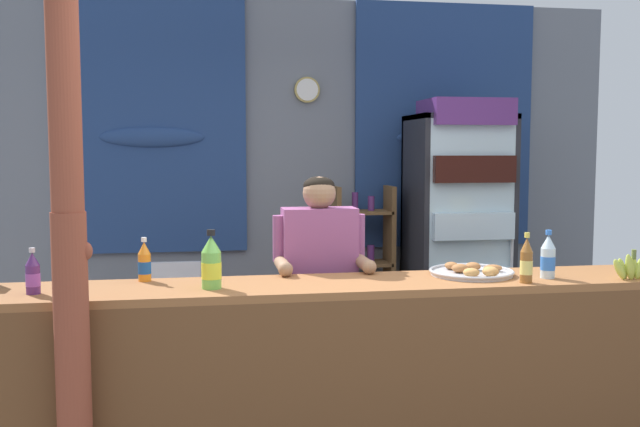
# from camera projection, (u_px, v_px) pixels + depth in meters

# --- Properties ---
(ground_plane) EXTENTS (6.92, 6.92, 0.00)m
(ground_plane) POSITION_uv_depth(u_px,v_px,m) (342.00, 421.00, 4.33)
(ground_plane) COLOR slate
(back_wall_curtained) EXTENTS (5.22, 0.22, 2.88)m
(back_wall_curtained) POSITION_uv_depth(u_px,v_px,m) (304.00, 171.00, 5.81)
(back_wall_curtained) COLOR slate
(back_wall_curtained) RESTS_ON ground
(stall_counter) EXTENTS (3.87, 0.53, 1.00)m
(stall_counter) POSITION_uv_depth(u_px,v_px,m) (355.00, 361.00, 3.51)
(stall_counter) COLOR #935B33
(stall_counter) RESTS_ON ground
(timber_post) EXTENTS (0.17, 0.15, 2.81)m
(timber_post) POSITION_uv_depth(u_px,v_px,m) (69.00, 226.00, 3.00)
(timber_post) COLOR brown
(timber_post) RESTS_ON ground
(drink_fridge) EXTENTS (0.74, 0.68, 2.05)m
(drink_fridge) POSITION_uv_depth(u_px,v_px,m) (459.00, 220.00, 5.48)
(drink_fridge) COLOR #232328
(drink_fridge) RESTS_ON ground
(bottle_shelf_rack) EXTENTS (0.48, 0.28, 1.38)m
(bottle_shelf_rack) POSITION_uv_depth(u_px,v_px,m) (363.00, 269.00, 5.63)
(bottle_shelf_rack) COLOR brown
(bottle_shelf_rack) RESTS_ON ground
(plastic_lawn_chair) EXTENTS (0.45, 0.45, 0.86)m
(plastic_lawn_chair) POSITION_uv_depth(u_px,v_px,m) (171.00, 316.00, 4.98)
(plastic_lawn_chair) COLOR silver
(plastic_lawn_chair) RESTS_ON ground
(shopkeeper) EXTENTS (0.54, 0.42, 1.52)m
(shopkeeper) POSITION_uv_depth(u_px,v_px,m) (319.00, 273.00, 4.04)
(shopkeeper) COLOR #28282D
(shopkeeper) RESTS_ON ground
(soda_bottle_lime_soda) EXTENTS (0.10, 0.10, 0.29)m
(soda_bottle_lime_soda) POSITION_uv_depth(u_px,v_px,m) (211.00, 264.00, 3.40)
(soda_bottle_lime_soda) COLOR #75C64C
(soda_bottle_lime_soda) RESTS_ON stall_counter
(soda_bottle_iced_tea) EXTENTS (0.06, 0.06, 0.26)m
(soda_bottle_iced_tea) POSITION_uv_depth(u_px,v_px,m) (526.00, 262.00, 3.55)
(soda_bottle_iced_tea) COLOR brown
(soda_bottle_iced_tea) RESTS_ON stall_counter
(soda_bottle_water) EXTENTS (0.08, 0.08, 0.26)m
(soda_bottle_water) POSITION_uv_depth(u_px,v_px,m) (548.00, 258.00, 3.68)
(soda_bottle_water) COLOR silver
(soda_bottle_water) RESTS_ON stall_counter
(soda_bottle_grape_soda) EXTENTS (0.07, 0.07, 0.22)m
(soda_bottle_grape_soda) POSITION_uv_depth(u_px,v_px,m) (33.00, 274.00, 3.28)
(soda_bottle_grape_soda) COLOR #56286B
(soda_bottle_grape_soda) RESTS_ON stall_counter
(soda_bottle_orange_soda) EXTENTS (0.07, 0.07, 0.23)m
(soda_bottle_orange_soda) POSITION_uv_depth(u_px,v_px,m) (144.00, 263.00, 3.60)
(soda_bottle_orange_soda) COLOR orange
(soda_bottle_orange_soda) RESTS_ON stall_counter
(pastry_tray) EXTENTS (0.45, 0.45, 0.07)m
(pastry_tray) POSITION_uv_depth(u_px,v_px,m) (472.00, 271.00, 3.77)
(pastry_tray) COLOR #BCBCC1
(pastry_tray) RESTS_ON stall_counter
(banana_bunch) EXTENTS (0.27, 0.06, 0.16)m
(banana_bunch) POSITION_uv_depth(u_px,v_px,m) (633.00, 268.00, 3.66)
(banana_bunch) COLOR #B7C647
(banana_bunch) RESTS_ON stall_counter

